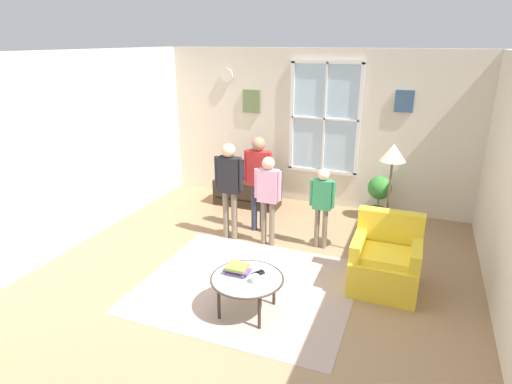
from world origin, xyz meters
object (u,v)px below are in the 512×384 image
armchair (385,262)px  floor_lamp (392,164)px  potted_plant_by_window (379,192)px  cup (255,279)px  person_red_shirt (258,174)px  coffee_table (247,280)px  remote_near_books (259,274)px  book_stack (237,269)px  television (247,170)px  person_green_shirt (322,199)px  remote_near_cup (258,273)px  person_pink_shirt (268,191)px  tv_stand (247,193)px  person_black_shirt (229,180)px

armchair → floor_lamp: floor_lamp is taller
armchair → potted_plant_by_window: (-0.31, 2.08, 0.14)m
potted_plant_by_window → cup: bearing=-105.6°
armchair → person_red_shirt: (-1.96, 0.95, 0.59)m
coffee_table → potted_plant_by_window: bearing=72.2°
person_red_shirt → remote_near_books: bearing=-68.9°
book_stack → floor_lamp: bearing=52.0°
television → person_green_shirt: person_green_shirt is taller
book_stack → cup: (0.25, -0.11, -0.00)m
person_green_shirt → potted_plant_by_window: person_green_shirt is taller
remote_near_books → remote_near_cup: (-0.02, 0.02, 0.00)m
cup → person_red_shirt: bearing=110.2°
remote_near_cup → person_red_shirt: size_ratio=0.10×
armchair → person_pink_shirt: size_ratio=0.67×
book_stack → remote_near_books: book_stack is taller
book_stack → person_red_shirt: bearing=104.6°
person_green_shirt → potted_plant_by_window: (0.63, 1.35, -0.26)m
person_green_shirt → tv_stand: bearing=144.1°
cup → floor_lamp: size_ratio=0.05×
television → remote_near_cup: size_ratio=3.63×
book_stack → person_pink_shirt: (-0.22, 1.56, 0.35)m
armchair → person_red_shirt: size_ratio=0.60×
person_green_shirt → remote_near_cup: bearing=-100.3°
remote_near_cup → cup: bearing=-76.9°
remote_near_books → person_black_shirt: (-1.02, 1.50, 0.47)m
book_stack → person_black_shirt: person_black_shirt is taller
armchair → person_green_shirt: (-0.94, 0.73, 0.40)m
coffee_table → person_pink_shirt: bearing=102.2°
tv_stand → potted_plant_by_window: 2.24m
cup → remote_near_cup: bearing=103.1°
tv_stand → floor_lamp: floor_lamp is taller
armchair → remote_near_cup: size_ratio=6.21×
book_stack → person_pink_shirt: 1.61m
remote_near_books → person_black_shirt: 1.88m
person_pink_shirt → floor_lamp: (1.58, 0.18, 0.50)m
tv_stand → coffee_table: bearing=-67.5°
cup → floor_lamp: floor_lamp is taller
armchair → floor_lamp: size_ratio=0.55×
remote_near_books → person_black_shirt: person_black_shirt is taller
television → armchair: 3.17m
person_green_shirt → floor_lamp: bearing=0.5°
television → person_green_shirt: bearing=-35.8°
cup → person_green_shirt: person_green_shirt is taller
person_black_shirt → potted_plant_by_window: 2.50m
remote_near_cup → potted_plant_by_window: potted_plant_by_window is taller
book_stack → cup: 0.27m
television → cup: television is taller
armchair → floor_lamp: bearing=96.7°
remote_near_cup → potted_plant_by_window: size_ratio=0.19×
floor_lamp → potted_plant_by_window: bearing=99.5°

